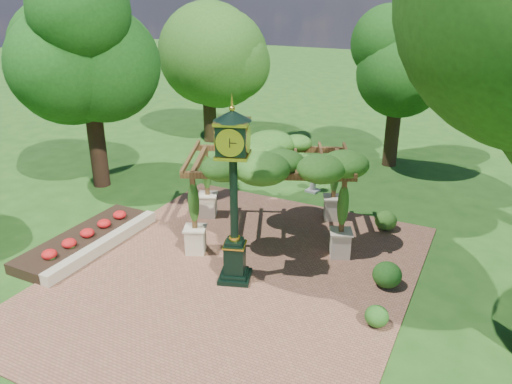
% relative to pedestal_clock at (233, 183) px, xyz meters
% --- Properties ---
extents(ground, '(120.00, 120.00, 0.00)m').
position_rel_pedestal_clock_xyz_m(ground, '(-0.13, -0.85, -3.10)').
color(ground, '#1E4714').
rests_on(ground, ground).
extents(brick_plaza, '(10.00, 12.00, 0.04)m').
position_rel_pedestal_clock_xyz_m(brick_plaza, '(-0.13, 0.15, -3.08)').
color(brick_plaza, brown).
rests_on(brick_plaza, ground).
extents(border_wall, '(0.35, 5.00, 0.40)m').
position_rel_pedestal_clock_xyz_m(border_wall, '(-4.73, -0.35, -2.90)').
color(border_wall, '#C6B793').
rests_on(border_wall, ground).
extents(flower_bed, '(1.50, 5.00, 0.36)m').
position_rel_pedestal_clock_xyz_m(flower_bed, '(-5.63, -0.35, -2.92)').
color(flower_bed, red).
rests_on(flower_bed, ground).
extents(pedestal_clock, '(1.30, 1.30, 5.20)m').
position_rel_pedestal_clock_xyz_m(pedestal_clock, '(0.00, 0.00, 0.00)').
color(pedestal_clock, black).
rests_on(pedestal_clock, brick_plaza).
extents(pergola, '(6.30, 5.24, 3.41)m').
position_rel_pedestal_clock_xyz_m(pergola, '(-0.35, 3.07, -0.31)').
color(pergola, beige).
rests_on(pergola, brick_plaza).
extents(sundial, '(0.57, 0.57, 0.90)m').
position_rel_pedestal_clock_xyz_m(sundial, '(-0.39, 7.57, -2.71)').
color(sundial, '#9C9B93').
rests_on(sundial, ground).
extents(shrub_front, '(0.73, 0.73, 0.55)m').
position_rel_pedestal_clock_xyz_m(shrub_front, '(4.29, -0.32, -2.79)').
color(shrub_front, '#235618').
rests_on(shrub_front, brick_plaza).
extents(shrub_mid, '(0.84, 0.84, 0.76)m').
position_rel_pedestal_clock_xyz_m(shrub_mid, '(4.10, 1.61, -2.69)').
color(shrub_mid, '#1C4914').
rests_on(shrub_mid, brick_plaza).
extents(shrub_back, '(0.96, 0.96, 0.70)m').
position_rel_pedestal_clock_xyz_m(shrub_back, '(3.22, 5.26, -2.72)').
color(shrub_back, '#2D5A1A').
rests_on(shrub_back, brick_plaza).
extents(tree_west_near, '(4.65, 4.65, 8.73)m').
position_rel_pedestal_clock_xyz_m(tree_west_near, '(-8.95, 4.13, 2.89)').
color(tree_west_near, black).
rests_on(tree_west_near, ground).
extents(tree_west_far, '(5.03, 5.03, 7.83)m').
position_rel_pedestal_clock_xyz_m(tree_west_far, '(-8.25, 12.12, 2.28)').
color(tree_west_far, '#302312').
rests_on(tree_west_far, ground).
extents(tree_north, '(3.84, 3.84, 7.44)m').
position_rel_pedestal_clock_xyz_m(tree_north, '(1.73, 12.49, 1.99)').
color(tree_north, '#312213').
rests_on(tree_north, ground).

